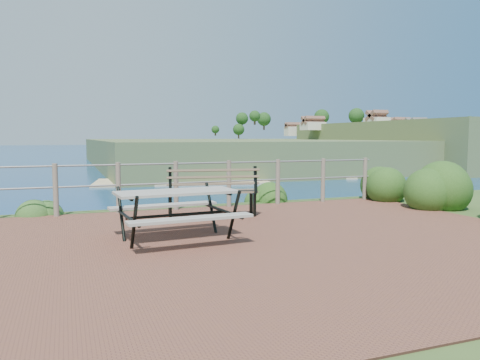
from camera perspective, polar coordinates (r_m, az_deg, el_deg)
The scene contains 10 objects.
ground at distance 6.57m, azimuth -1.26°, elevation -8.06°, with size 10.00×7.00×0.12m, color brown.
ocean at distance 206.06m, azimuth -19.95°, elevation 4.57°, with size 1200.00×1200.00×0.00m, color #14547B.
safety_railing at distance 9.67m, azimuth -7.81°, elevation -0.36°, with size 9.40×0.10×1.00m.
distant_bay at distance 272.45m, azimuth 19.60°, elevation 4.37°, with size 290.00×232.36×24.00m.
picnic_table at distance 6.85m, azimuth -7.75°, elevation -3.63°, with size 1.76×1.48×0.72m.
park_bench at distance 8.79m, azimuth -3.44°, elevation -0.51°, with size 1.74×0.70×0.96m.
shrub_right_front at distance 10.78m, azimuth 21.01°, elevation -3.15°, with size 1.38×1.38×1.96m, color #1E4013.
shrub_right_edge at distance 11.83m, azimuth 16.66°, elevation -2.29°, with size 0.98×0.98×1.40m, color #1E4013.
shrub_lip_west at distance 10.09m, azimuth -23.01°, elevation -3.78°, with size 0.71×0.71×0.42m, color #2B511E.
shrub_lip_east at distance 11.18m, azimuth 3.45°, elevation -2.51°, with size 0.86×0.86×0.64m, color #1E4013.
Camera 1 is at (-2.10, -6.04, 1.52)m, focal length 35.00 mm.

